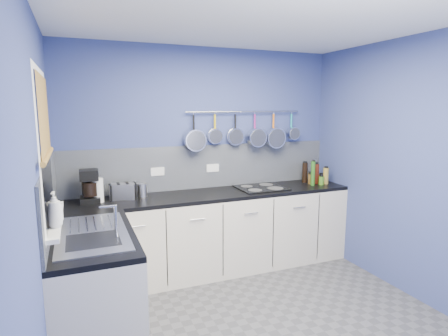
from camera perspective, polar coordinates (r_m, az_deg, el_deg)
floor at (r=3.42m, az=5.98°, el=-23.32°), size 3.20×3.00×0.02m
ceiling at (r=2.96m, az=6.88°, el=22.52°), size 3.20×3.00×0.02m
wall_back at (r=4.31m, az=-3.17°, el=1.57°), size 3.20×0.02×2.50m
wall_front at (r=1.81m, az=30.17°, el=-10.81°), size 3.20×0.02×2.50m
wall_left at (r=2.61m, az=-26.65°, el=-4.60°), size 0.02×3.00×2.50m
wall_right at (r=3.96m, az=27.40°, el=-0.17°), size 0.02×3.00×2.50m
backsplash_back at (r=4.30m, az=-3.07°, el=0.21°), size 3.20×0.02×0.50m
backsplash_left at (r=3.21m, az=-25.32°, el=-3.85°), size 0.02×1.80×0.50m
cabinet_run_back at (r=4.22m, az=-1.69°, el=-10.08°), size 3.20×0.60×0.86m
worktop_back at (r=4.09m, az=-1.72°, el=-4.12°), size 3.20×0.60×0.04m
cabinet_run_left at (r=3.16m, az=-19.20°, el=-17.56°), size 0.60×1.20×0.86m
worktop_left at (r=2.99m, az=-19.67°, el=-9.82°), size 0.60×1.20×0.04m
window_frame at (r=2.85m, az=-25.94°, el=2.71°), size 0.01×1.00×1.10m
window_glass at (r=2.85m, az=-25.84°, el=2.71°), size 0.01×0.90×1.00m
bamboo_blind at (r=2.84m, az=-26.00°, el=7.24°), size 0.01×0.90×0.55m
window_sill at (r=2.95m, az=-24.73°, el=-7.25°), size 0.10×0.98×0.03m
sink_unit at (r=2.98m, az=-19.69°, el=-9.39°), size 0.50×0.95×0.01m
mixer_tap at (r=2.78m, az=-16.35°, el=-7.84°), size 0.12×0.08×0.26m
socket_left at (r=4.15m, az=-10.21°, el=-0.54°), size 0.15×0.01×0.09m
socket_right at (r=4.33m, az=-1.75°, el=0.01°), size 0.15×0.01×0.09m
pot_rail at (r=4.40m, az=3.27°, el=8.66°), size 1.45×0.02×0.02m
soap_bottle_a at (r=2.69m, az=-24.71°, el=-5.84°), size 0.11×0.11×0.24m
soap_bottle_b at (r=2.82m, az=-24.55°, el=-5.83°), size 0.09×0.09×0.17m
paper_towel at (r=3.87m, az=-18.88°, el=-3.28°), size 0.12×0.12×0.24m
coffee_maker at (r=3.86m, az=-20.03°, el=-2.71°), size 0.19×0.21×0.33m
toaster at (r=3.94m, az=-15.32°, el=-3.48°), size 0.28×0.20×0.16m
canister at (r=3.97m, az=-12.51°, el=-3.39°), size 0.11×0.11×0.14m
hob at (r=4.33m, az=5.70°, el=-3.06°), size 0.54×0.47×0.01m
pan_0 at (r=4.17m, az=-4.66°, el=5.62°), size 0.24×0.11×0.43m
pan_1 at (r=4.25m, az=-1.38°, el=6.19°), size 0.17×0.05×0.36m
pan_2 at (r=4.34m, az=1.78°, el=6.10°), size 0.20×0.06×0.39m
pan_3 at (r=4.45m, az=4.78°, el=5.97°), size 0.23×0.12×0.42m
pan_4 at (r=4.57m, az=7.64°, el=5.85°), size 0.25×0.12×0.44m
pan_5 at (r=4.70m, az=10.36°, el=6.47°), size 0.15×0.11×0.34m
condiment_0 at (r=4.86m, az=14.00°, el=-1.24°), size 0.07×0.07×0.13m
condiment_1 at (r=4.81m, az=13.16°, el=-1.43°), size 0.05×0.05×0.11m
condiment_2 at (r=4.73m, az=12.37°, el=-0.70°), size 0.07×0.07×0.25m
condiment_3 at (r=4.75m, az=14.74°, el=-1.61°), size 0.06×0.06×0.11m
condiment_4 at (r=4.70m, az=14.01°, el=-0.86°), size 0.07×0.07×0.24m
condiment_5 at (r=4.68m, az=13.17°, el=-1.65°), size 0.06×0.06×0.12m
condiment_6 at (r=4.71m, az=15.42°, el=-1.17°), size 0.07×0.07×0.20m
condiment_7 at (r=4.65m, az=14.78°, el=-1.89°), size 0.06×0.06×0.10m
condiment_8 at (r=4.57m, az=13.56°, el=-0.81°), size 0.05×0.05×0.29m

